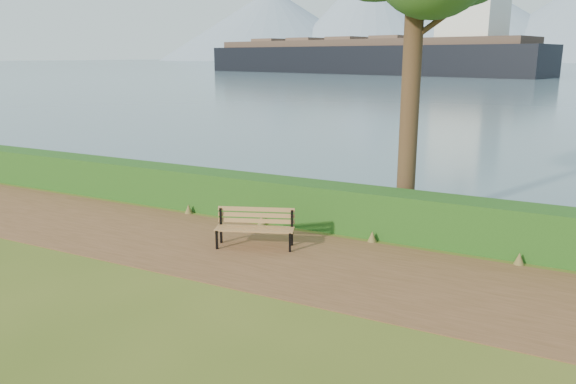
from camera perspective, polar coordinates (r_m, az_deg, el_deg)
The scene contains 7 objects.
ground at distance 10.92m, azimuth -3.06°, elevation -6.93°, with size 140.00×140.00×0.00m, color #475819.
path at distance 11.16m, azimuth -2.28°, elevation -6.43°, with size 40.00×3.40×0.01m, color brown.
hedge at distance 12.97m, azimuth 2.71°, elevation -1.26°, with size 32.00×0.85×1.00m, color #194213.
water at distance 268.88m, azimuth 26.76°, elevation 11.47°, with size 700.00×510.00×0.00m, color #42586B.
mountains at distance 415.78m, azimuth 26.32°, elevation 15.65°, with size 585.00×190.00×70.00m.
bench at distance 11.55m, azimuth -3.35°, elevation -3.35°, with size 1.66×1.01×0.80m.
cargo_ship at distance 123.17m, azimuth 8.15°, elevation 13.47°, with size 79.96×32.48×24.11m.
Camera 1 is at (5.19, -8.80, 3.85)m, focal length 35.00 mm.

